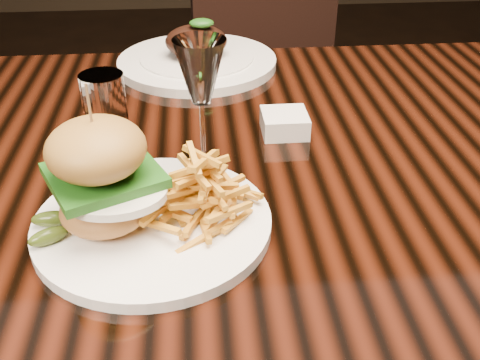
{
  "coord_description": "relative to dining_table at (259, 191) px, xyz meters",
  "views": [
    {
      "loc": [
        -0.09,
        -0.74,
        1.17
      ],
      "look_at": [
        -0.05,
        -0.18,
        0.81
      ],
      "focal_mm": 42.0,
      "sensor_mm": 36.0,
      "label": 1
    }
  ],
  "objects": [
    {
      "name": "chair_far",
      "position": [
        0.15,
        0.89,
        -0.13
      ],
      "size": [
        0.51,
        0.52,
        0.95
      ],
      "rotation": [
        0.0,
        0.0,
        0.12
      ],
      "color": "black",
      "rests_on": "ground"
    },
    {
      "name": "dining_table",
      "position": [
        0.0,
        0.0,
        0.0
      ],
      "size": [
        1.6,
        0.9,
        0.75
      ],
      "color": "black",
      "rests_on": "ground"
    },
    {
      "name": "far_dish",
      "position": [
        -0.09,
        0.35,
        0.1
      ],
      "size": [
        0.32,
        0.32,
        0.1
      ],
      "rotation": [
        0.0,
        0.0,
        0.26
      ],
      "color": "white",
      "rests_on": "dining_table"
    },
    {
      "name": "burger_plate",
      "position": [
        -0.15,
        -0.18,
        0.13
      ],
      "size": [
        0.29,
        0.29,
        0.2
      ],
      "rotation": [
        0.0,
        0.0,
        0.24
      ],
      "color": "white",
      "rests_on": "dining_table"
    },
    {
      "name": "ramekin",
      "position": [
        0.05,
        0.05,
        0.09
      ],
      "size": [
        0.07,
        0.07,
        0.03
      ],
      "primitive_type": "cube",
      "rotation": [
        0.0,
        0.0,
        -0.0
      ],
      "color": "white",
      "rests_on": "dining_table"
    },
    {
      "name": "water_tumbler",
      "position": [
        -0.24,
        0.09,
        0.12
      ],
      "size": [
        0.07,
        0.07,
        0.09
      ],
      "primitive_type": "cylinder",
      "color": "white",
      "rests_on": "dining_table"
    },
    {
      "name": "wine_glass",
      "position": [
        -0.09,
        -0.04,
        0.22
      ],
      "size": [
        0.07,
        0.07,
        0.19
      ],
      "color": "white",
      "rests_on": "dining_table"
    }
  ]
}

